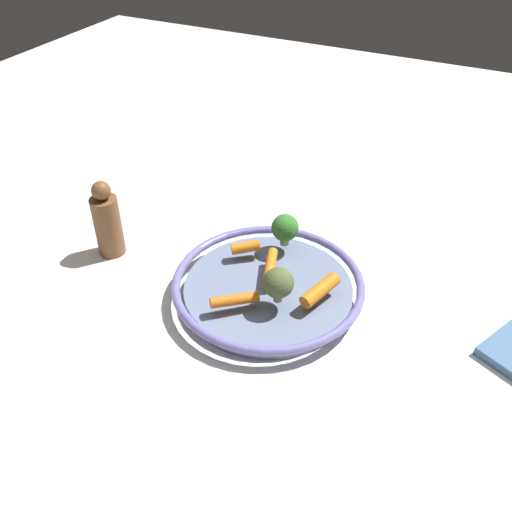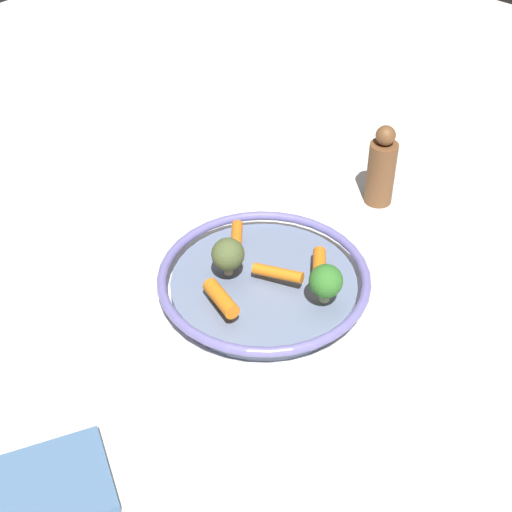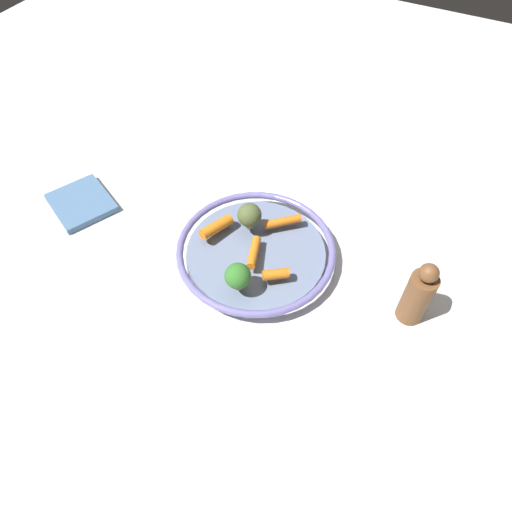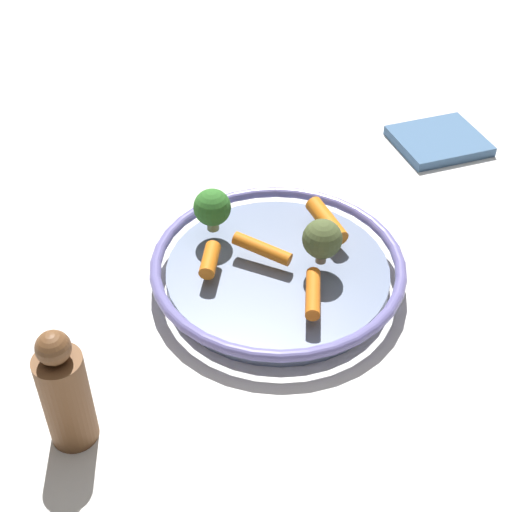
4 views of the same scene
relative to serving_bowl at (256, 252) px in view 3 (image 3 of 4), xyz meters
The scene contains 10 objects.
ground_plane 0.02m from the serving_bowl, ahead, with size 2.39×2.39×0.00m, color silver.
serving_bowl is the anchor object (origin of this frame).
baby_carrot_near_rim 0.03m from the serving_bowl, 163.22° to the right, with size 0.02×0.02×0.07m, color orange.
baby_carrot_center 0.09m from the serving_bowl, 92.68° to the left, with size 0.02×0.02×0.07m, color orange.
baby_carrot_right 0.08m from the serving_bowl, 15.55° to the right, with size 0.02×0.02×0.07m, color orange.
baby_carrot_left 0.08m from the serving_bowl, 126.58° to the right, with size 0.02×0.02×0.04m, color orange.
broccoli_floret_mid 0.10m from the serving_bowl, behind, with size 0.04×0.04×0.05m.
broccoli_floret_small 0.07m from the serving_bowl, 41.77° to the left, with size 0.04×0.04×0.05m.
pepper_mill 0.29m from the serving_bowl, 87.64° to the right, with size 0.04×0.04×0.14m.
dish_towel 0.38m from the serving_bowl, 96.17° to the left, with size 0.11×0.12×0.01m, color #4C7099.
Camera 3 is at (-0.46, -0.24, 0.67)m, focal length 32.12 mm.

